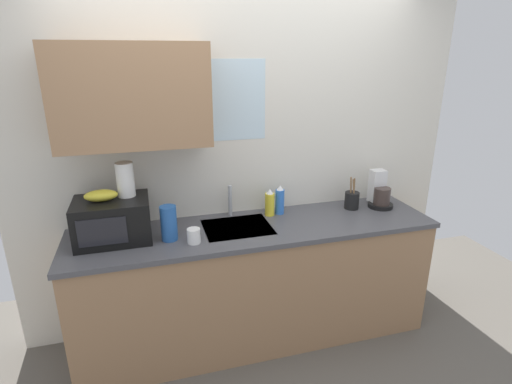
% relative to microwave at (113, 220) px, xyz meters
% --- Properties ---
extents(kitchen_wall_assembly, '(3.30, 0.42, 2.50)m').
position_rel_microwave_xyz_m(kitchen_wall_assembly, '(0.80, 0.26, 0.32)').
color(kitchen_wall_assembly, silver).
rests_on(kitchen_wall_assembly, ground).
extents(counter_unit, '(2.53, 0.63, 0.90)m').
position_rel_microwave_xyz_m(counter_unit, '(0.93, -0.05, -0.58)').
color(counter_unit, '#9E7551').
rests_on(counter_unit, ground).
extents(sink_faucet, '(0.03, 0.03, 0.23)m').
position_rel_microwave_xyz_m(sink_faucet, '(0.80, 0.19, -0.02)').
color(sink_faucet, '#B2B5BA').
rests_on(sink_faucet, counter_unit).
extents(microwave, '(0.46, 0.35, 0.27)m').
position_rel_microwave_xyz_m(microwave, '(0.00, 0.00, 0.00)').
color(microwave, black).
rests_on(microwave, counter_unit).
extents(banana_bunch, '(0.20, 0.11, 0.07)m').
position_rel_microwave_xyz_m(banana_bunch, '(-0.05, 0.00, 0.17)').
color(banana_bunch, gold).
rests_on(banana_bunch, microwave).
extents(paper_towel_roll, '(0.11, 0.11, 0.22)m').
position_rel_microwave_xyz_m(paper_towel_roll, '(0.10, 0.05, 0.24)').
color(paper_towel_roll, white).
rests_on(paper_towel_roll, microwave).
extents(coffee_maker, '(0.19, 0.21, 0.28)m').
position_rel_microwave_xyz_m(coffee_maker, '(1.96, 0.06, -0.03)').
color(coffee_maker, black).
rests_on(coffee_maker, counter_unit).
extents(dish_soap_bottle_yellow, '(0.07, 0.07, 0.20)m').
position_rel_microwave_xyz_m(dish_soap_bottle_yellow, '(1.08, 0.12, -0.04)').
color(dish_soap_bottle_yellow, yellow).
rests_on(dish_soap_bottle_yellow, counter_unit).
extents(dish_soap_bottle_blue, '(0.07, 0.07, 0.22)m').
position_rel_microwave_xyz_m(dish_soap_bottle_blue, '(1.16, 0.13, -0.03)').
color(dish_soap_bottle_blue, blue).
rests_on(dish_soap_bottle_blue, counter_unit).
extents(cereal_canister, '(0.10, 0.10, 0.23)m').
position_rel_microwave_xyz_m(cereal_canister, '(0.34, -0.10, -0.02)').
color(cereal_canister, '#2659A5').
rests_on(cereal_canister, counter_unit).
extents(mug_white, '(0.08, 0.08, 0.09)m').
position_rel_microwave_xyz_m(mug_white, '(0.48, -0.19, -0.09)').
color(mug_white, white).
rests_on(mug_white, counter_unit).
extents(utensil_crock, '(0.11, 0.11, 0.26)m').
position_rel_microwave_xyz_m(utensil_crock, '(1.73, 0.07, -0.07)').
color(utensil_crock, black).
rests_on(utensil_crock, counter_unit).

